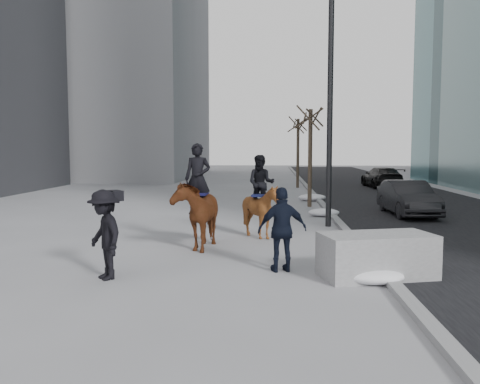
# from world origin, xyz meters

# --- Properties ---
(ground) EXTENTS (120.00, 120.00, 0.00)m
(ground) POSITION_xyz_m (0.00, 0.00, 0.00)
(ground) COLOR gray
(ground) RESTS_ON ground
(road) EXTENTS (8.00, 90.00, 0.01)m
(road) POSITION_xyz_m (7.00, 10.00, 0.01)
(road) COLOR black
(road) RESTS_ON ground
(curb) EXTENTS (0.25, 90.00, 0.12)m
(curb) POSITION_xyz_m (3.00, 10.00, 0.06)
(curb) COLOR gray
(curb) RESTS_ON ground
(planter) EXTENTS (2.38, 1.61, 0.87)m
(planter) POSITION_xyz_m (2.84, -0.85, 0.44)
(planter) COLOR #939496
(planter) RESTS_ON ground
(car_near) EXTENTS (1.56, 4.03, 1.31)m
(car_near) POSITION_xyz_m (5.89, 8.49, 0.65)
(car_near) COLOR black
(car_near) RESTS_ON ground
(car_far) EXTENTS (2.09, 4.59, 1.30)m
(car_far) POSITION_xyz_m (7.73, 21.70, 0.65)
(car_far) COLOR black
(car_far) RESTS_ON ground
(tree_near) EXTENTS (1.20, 1.20, 4.64)m
(tree_near) POSITION_xyz_m (2.40, 11.06, 2.32)
(tree_near) COLOR #3D3124
(tree_near) RESTS_ON ground
(tree_far) EXTENTS (1.20, 1.20, 4.80)m
(tree_far) POSITION_xyz_m (2.40, 21.26, 2.40)
(tree_far) COLOR #382E21
(tree_far) RESTS_ON ground
(mounted_left) EXTENTS (1.06, 2.12, 2.67)m
(mounted_left) POSITION_xyz_m (-1.14, 1.91, 0.99)
(mounted_left) COLOR #4D290F
(mounted_left) RESTS_ON ground
(mounted_right) EXTENTS (1.41, 1.55, 2.35)m
(mounted_right) POSITION_xyz_m (0.46, 3.34, 0.94)
(mounted_right) COLOR #4F280F
(mounted_right) RESTS_ON ground
(feeder) EXTENTS (1.10, 0.97, 1.75)m
(feeder) POSITION_xyz_m (0.98, -0.49, 0.88)
(feeder) COLOR black
(feeder) RESTS_ON ground
(camera_crew) EXTENTS (1.22, 1.29, 1.75)m
(camera_crew) POSITION_xyz_m (-2.48, -1.31, 0.89)
(camera_crew) COLOR black
(camera_crew) RESTS_ON ground
(lamppost) EXTENTS (0.25, 2.09, 9.09)m
(lamppost) POSITION_xyz_m (2.60, 5.43, 4.99)
(lamppost) COLOR black
(lamppost) RESTS_ON ground
(snow_piles) EXTENTS (1.31, 15.50, 0.33)m
(snow_piles) POSITION_xyz_m (2.70, 7.82, 0.15)
(snow_piles) COLOR white
(snow_piles) RESTS_ON ground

